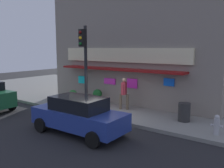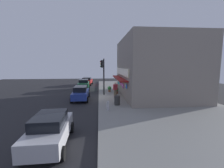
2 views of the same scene
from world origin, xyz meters
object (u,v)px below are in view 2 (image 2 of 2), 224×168
object	(u,v)px
fire_hydrant	(108,106)
parked_car_green	(84,84)
traffic_light	(103,72)
trash_can	(117,100)
parked_car_silver	(50,130)
parked_car_red	(87,81)
potted_plant_by_window	(109,89)
parked_car_blue	(81,93)
pedestrian	(115,89)
potted_plant_by_doorway	(116,90)

from	to	relation	value
fire_hydrant	parked_car_green	bearing A→B (deg)	-165.01
traffic_light	trash_can	world-z (taller)	traffic_light
parked_car_silver	fire_hydrant	bearing A→B (deg)	148.40
traffic_light	parked_car_silver	world-z (taller)	traffic_light
trash_can	parked_car_red	xyz separation A→B (m)	(-16.49, -4.25, 0.18)
fire_hydrant	potted_plant_by_window	world-z (taller)	potted_plant_by_window
potted_plant_by_window	parked_car_blue	size ratio (longest dim) A/B	0.19
parked_car_blue	parked_car_silver	xyz separation A→B (m)	(10.28, -0.35, 0.00)
pedestrian	parked_car_blue	world-z (taller)	pedestrian
parked_car_blue	parked_car_red	size ratio (longest dim) A/B	1.04
fire_hydrant	parked_car_red	distance (m)	18.51
fire_hydrant	pedestrian	world-z (taller)	pedestrian
traffic_light	parked_car_red	world-z (taller)	traffic_light
parked_car_blue	potted_plant_by_window	bearing A→B (deg)	137.85
parked_car_blue	parked_car_green	bearing A→B (deg)	-177.08
parked_car_silver	parked_car_red	world-z (taller)	parked_car_silver
pedestrian	parked_car_red	world-z (taller)	pedestrian
trash_can	parked_car_red	bearing A→B (deg)	-165.54
fire_hydrant	parked_car_red	world-z (taller)	parked_car_red
potted_plant_by_window	traffic_light	bearing A→B (deg)	-26.52
pedestrian	fire_hydrant	bearing A→B (deg)	-12.89
potted_plant_by_window	parked_car_red	bearing A→B (deg)	-156.61
trash_can	potted_plant_by_doorway	size ratio (longest dim) A/B	1.01
trash_can	pedestrian	bearing A→B (deg)	176.69
parked_car_green	fire_hydrant	bearing A→B (deg)	14.99
pedestrian	parked_car_blue	distance (m)	4.19
potted_plant_by_doorway	fire_hydrant	bearing A→B (deg)	-11.78
trash_can	pedestrian	size ratio (longest dim) A/B	0.49
trash_can	potted_plant_by_window	world-z (taller)	trash_can
traffic_light	potted_plant_by_window	distance (m)	3.38
fire_hydrant	pedestrian	xyz separation A→B (m)	(-5.36, 1.23, 0.62)
fire_hydrant	parked_car_red	xyz separation A→B (m)	(-18.22, -3.24, 0.24)
parked_car_silver	pedestrian	bearing A→B (deg)	157.16
pedestrian	parked_car_green	world-z (taller)	pedestrian
trash_can	pedestrian	world-z (taller)	pedestrian
parked_car_green	parked_car_silver	size ratio (longest dim) A/B	0.97
fire_hydrant	parked_car_silver	xyz separation A→B (m)	(5.32, -3.27, 0.27)
potted_plant_by_doorway	potted_plant_by_window	size ratio (longest dim) A/B	1.08
potted_plant_by_doorway	parked_car_silver	world-z (taller)	parked_car_silver
parked_car_green	parked_car_blue	size ratio (longest dim) A/B	0.93
traffic_light	fire_hydrant	size ratio (longest dim) A/B	5.70
fire_hydrant	parked_car_green	distance (m)	12.78
potted_plant_by_window	parked_car_red	world-z (taller)	parked_car_red
parked_car_silver	potted_plant_by_window	bearing A→B (deg)	164.35
trash_can	parked_car_red	world-z (taller)	parked_car_red
potted_plant_by_doorway	potted_plant_by_window	world-z (taller)	potted_plant_by_doorway
potted_plant_by_doorway	parked_car_red	world-z (taller)	parked_car_red
potted_plant_by_doorway	parked_car_blue	xyz separation A→B (m)	(2.70, -4.52, 0.17)
trash_can	potted_plant_by_window	distance (m)	7.29
fire_hydrant	parked_car_silver	distance (m)	6.25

